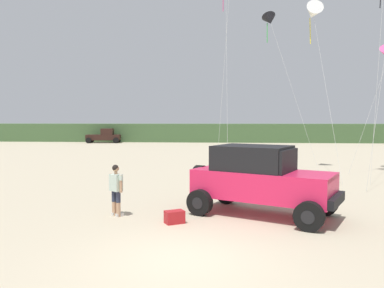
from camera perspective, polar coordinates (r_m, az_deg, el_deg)
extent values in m
plane|color=#C1B293|center=(8.82, -1.44, -16.88)|extent=(220.00, 220.00, 0.00)
cube|color=#426038|center=(57.27, 3.91, 1.74)|extent=(90.00, 8.18, 2.60)
cube|color=#EA2151|center=(12.56, 10.51, -6.00)|extent=(4.76, 3.59, 0.90)
cube|color=#EA2151|center=(12.04, 17.94, -4.74)|extent=(1.73, 2.00, 0.12)
cube|color=black|center=(12.57, 9.06, -2.07)|extent=(2.84, 2.59, 0.80)
cube|color=black|center=(12.19, 14.31, -2.50)|extent=(0.83, 1.55, 0.72)
cube|color=black|center=(12.03, 20.84, -7.91)|extent=(0.97, 1.71, 0.28)
cylinder|color=black|center=(13.51, 1.22, -4.84)|extent=(0.61, 0.83, 0.77)
cylinder|color=black|center=(13.18, 19.30, -8.30)|extent=(0.89, 0.64, 0.84)
cylinder|color=black|center=(13.18, 19.30, -8.30)|extent=(0.48, 0.45, 0.38)
cylinder|color=black|center=(11.21, 17.16, -10.33)|extent=(0.89, 0.64, 0.84)
cylinder|color=black|center=(11.21, 17.16, -10.33)|extent=(0.48, 0.45, 0.38)
cylinder|color=black|center=(14.27, 5.29, -7.22)|extent=(0.89, 0.64, 0.84)
cylinder|color=black|center=(14.27, 5.29, -7.22)|extent=(0.48, 0.45, 0.38)
cylinder|color=black|center=(12.48, 1.15, -8.76)|extent=(0.89, 0.64, 0.84)
cylinder|color=black|center=(12.48, 1.15, -8.76)|extent=(0.48, 0.45, 0.38)
cylinder|color=tan|center=(12.73, -11.60, -9.38)|extent=(0.14, 0.14, 0.49)
cylinder|color=#2D3347|center=(12.65, -11.62, -7.65)|extent=(0.15, 0.15, 0.36)
cube|color=silver|center=(12.80, -11.44, -10.21)|extent=(0.24, 0.27, 0.10)
cylinder|color=tan|center=(12.56, -10.99, -9.56)|extent=(0.14, 0.14, 0.49)
cylinder|color=#2D3347|center=(12.48, -11.01, -7.79)|extent=(0.15, 0.15, 0.36)
cube|color=silver|center=(12.63, -10.83, -10.39)|extent=(0.24, 0.27, 0.10)
cube|color=silver|center=(12.49, -11.34, -5.69)|extent=(0.48, 0.45, 0.54)
cylinder|color=tan|center=(12.69, -12.04, -5.60)|extent=(0.09, 0.09, 0.56)
cylinder|color=silver|center=(12.66, -12.05, -4.75)|extent=(0.11, 0.11, 0.16)
cylinder|color=tan|center=(12.29, -10.62, -5.88)|extent=(0.09, 0.09, 0.56)
cylinder|color=silver|center=(12.26, -10.63, -5.00)|extent=(0.11, 0.11, 0.16)
cylinder|color=tan|center=(12.44, -11.36, -4.28)|extent=(0.10, 0.10, 0.08)
sphere|color=tan|center=(12.42, -11.37, -3.62)|extent=(0.21, 0.21, 0.21)
sphere|color=black|center=(12.41, -11.43, -3.53)|extent=(0.21, 0.21, 0.21)
cube|color=#B21E23|center=(11.59, -2.64, -10.89)|extent=(0.66, 0.59, 0.38)
cube|color=black|center=(54.17, -13.14, 0.98)|extent=(4.82, 2.52, 0.76)
cube|color=black|center=(54.05, -12.57, 1.83)|extent=(1.84, 2.01, 0.84)
cylinder|color=black|center=(54.94, -11.04, 0.65)|extent=(0.79, 0.36, 0.76)
cylinder|color=black|center=(52.86, -11.35, 0.53)|extent=(0.79, 0.36, 0.76)
cylinder|color=black|center=(55.56, -14.83, 0.63)|extent=(0.79, 0.36, 0.76)
cylinder|color=black|center=(53.51, -15.28, 0.51)|extent=(0.79, 0.36, 0.76)
cylinder|color=silver|center=(21.47, 26.08, 8.91)|extent=(1.56, 3.04, 10.35)
cylinder|color=silver|center=(24.32, 5.01, 13.74)|extent=(0.98, 3.25, 14.69)
cylinder|color=silver|center=(24.65, 25.12, 4.36)|extent=(2.98, 2.27, 7.06)
cone|color=black|center=(26.98, 11.57, 17.79)|extent=(1.05, 1.15, 1.15)
cylinder|color=green|center=(26.76, 11.21, 16.04)|extent=(0.05, 0.18, 1.30)
cylinder|color=silver|center=(24.62, 14.90, 7.66)|extent=(2.57, 3.59, 9.71)
cylinder|color=silver|center=(21.33, 5.23, 11.25)|extent=(0.16, 4.45, 11.80)
cone|color=white|center=(25.87, 17.70, 18.32)|extent=(1.26, 1.42, 1.55)
cylinder|color=yellow|center=(25.56, 17.31, 15.88)|extent=(0.05, 0.32, 1.63)
cylinder|color=silver|center=(22.23, 19.45, 8.04)|extent=(0.22, 5.90, 9.71)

